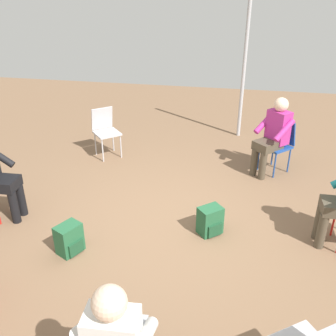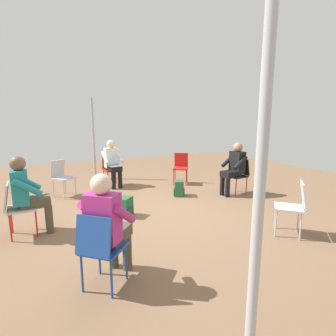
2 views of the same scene
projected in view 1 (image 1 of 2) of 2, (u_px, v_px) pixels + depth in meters
The scene contains 7 objects.
ground_plane at pixel (166, 225), 4.81m from camera, with size 14.00×14.00×0.00m, color brown.
chair_southwest at pixel (105, 129), 6.54m from camera, with size 0.59×0.58×0.85m.
chair_northwest at pixel (279, 142), 6.00m from camera, with size 0.58×0.58×0.85m.
person_in_magenta at pixel (273, 133), 5.83m from camera, with size 0.63×0.63×1.24m.
backpack_near_laptop_user at pixel (210, 222), 4.61m from camera, with size 0.33×0.34×0.36m.
backpack_by_empty_chair at pixel (69, 240), 4.28m from camera, with size 0.34×0.31×0.36m.
tent_pole_near at pixel (244, 69), 7.00m from camera, with size 0.07×0.07×2.65m, color #B2B2B7.
Camera 1 is at (3.89, 0.80, 2.82)m, focal length 40.00 mm.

